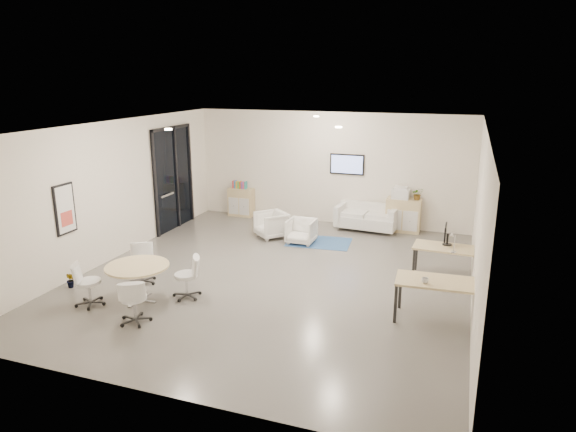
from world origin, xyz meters
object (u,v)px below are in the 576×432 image
(desk_rear, at_px, (446,250))
(loveseat, at_px, (367,218))
(sideboard_left, at_px, (241,202))
(armchair_right, at_px, (301,230))
(desk_front, at_px, (438,285))
(sideboard_right, at_px, (403,215))
(round_table, at_px, (137,269))
(armchair_left, at_px, (271,223))

(desk_rear, bearing_deg, loveseat, 129.84)
(sideboard_left, xyz_separation_m, armchair_right, (2.56, -1.93, -0.08))
(sideboard_left, relative_size, armchair_right, 1.22)
(desk_front, bearing_deg, armchair_right, 134.14)
(loveseat, relative_size, desk_front, 1.16)
(desk_front, bearing_deg, loveseat, 110.65)
(sideboard_left, xyz_separation_m, desk_rear, (6.17, -3.18, 0.21))
(sideboard_left, distance_m, armchair_right, 3.21)
(sideboard_right, bearing_deg, desk_front, -76.66)
(loveseat, xyz_separation_m, armchair_right, (-1.37, -1.74, 0.01))
(sideboard_right, bearing_deg, round_table, -123.68)
(sideboard_right, relative_size, loveseat, 0.54)
(sideboard_left, bearing_deg, desk_front, -40.66)
(armchair_right, xyz_separation_m, desk_front, (3.58, -3.34, 0.33))
(sideboard_left, distance_m, desk_front, 8.09)
(desk_rear, bearing_deg, round_table, -147.31)
(round_table, bearing_deg, desk_front, 10.76)
(sideboard_right, relative_size, armchair_right, 1.33)
(loveseat, bearing_deg, round_table, -112.92)
(sideboard_left, xyz_separation_m, sideboard_right, (4.89, -0.03, 0.04))
(desk_rear, xyz_separation_m, round_table, (-5.46, -3.12, 0.01))
(desk_rear, xyz_separation_m, desk_front, (-0.03, -2.09, 0.05))
(sideboard_right, distance_m, armchair_left, 3.66)
(armchair_left, bearing_deg, round_table, -59.14)
(desk_rear, bearing_deg, armchair_right, 163.90)
(sideboard_left, height_order, armchair_right, sideboard_left)
(armchair_right, bearing_deg, sideboard_left, 143.41)
(loveseat, relative_size, armchair_right, 2.46)
(round_table, bearing_deg, desk_rear, 29.78)
(loveseat, distance_m, round_table, 6.91)
(armchair_left, height_order, desk_front, armchair_left)
(desk_front, distance_m, round_table, 5.52)
(sideboard_left, distance_m, armchair_left, 2.39)
(armchair_left, bearing_deg, loveseat, 76.30)
(round_table, bearing_deg, sideboard_right, 56.32)
(loveseat, relative_size, desk_rear, 1.25)
(loveseat, xyz_separation_m, round_table, (-3.22, -6.11, 0.30))
(round_table, bearing_deg, armchair_right, 67.08)
(desk_front, bearing_deg, round_table, -172.09)
(sideboard_left, relative_size, desk_front, 0.57)
(loveseat, distance_m, desk_front, 5.55)
(desk_rear, distance_m, desk_front, 2.09)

